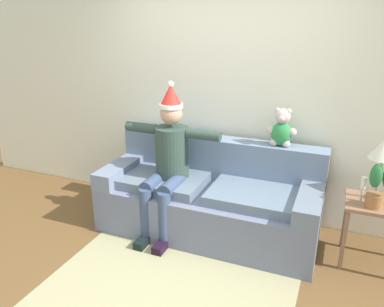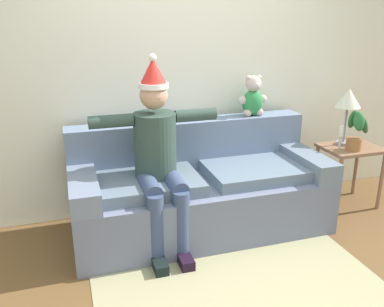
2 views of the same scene
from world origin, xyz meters
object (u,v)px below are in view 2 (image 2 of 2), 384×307
at_px(person_seated, 158,153).
at_px(candle_tall, 341,134).
at_px(potted_plant, 356,131).
at_px(teddy_bear, 253,98).
at_px(side_table, 350,157).
at_px(couch, 199,189).
at_px(table_lamp, 348,101).

height_order(person_seated, candle_tall, person_seated).
xyz_separation_m(potted_plant, candle_tall, (-0.10, 0.08, -0.04)).
bearing_deg(person_seated, teddy_bear, 24.01).
height_order(side_table, potted_plant, potted_plant).
relative_size(couch, potted_plant, 5.55).
bearing_deg(couch, person_seated, -156.63).
height_order(couch, table_lamp, table_lamp).
xyz_separation_m(side_table, candle_tall, (-0.15, -0.02, 0.25)).
distance_m(person_seated, candle_tall, 1.80).
height_order(teddy_bear, side_table, teddy_bear).
bearing_deg(side_table, couch, 179.14).
distance_m(teddy_bear, table_lamp, 0.92).
relative_size(person_seated, teddy_bear, 4.05).
distance_m(teddy_bear, side_table, 1.14).
height_order(couch, side_table, couch).
bearing_deg(person_seated, candle_tall, 4.08).
relative_size(teddy_bear, potted_plant, 0.97).
bearing_deg(table_lamp, person_seated, -173.01).
bearing_deg(teddy_bear, side_table, -18.28).
bearing_deg(candle_tall, potted_plant, -39.12).
xyz_separation_m(table_lamp, candle_tall, (-0.12, -0.11, -0.29)).
bearing_deg(candle_tall, side_table, 7.41).
distance_m(table_lamp, candle_tall, 0.33).
height_order(potted_plant, candle_tall, potted_plant).
relative_size(side_table, table_lamp, 1.10).
distance_m(person_seated, side_table, 1.97).
bearing_deg(candle_tall, couch, 178.22).
xyz_separation_m(teddy_bear, candle_tall, (0.77, -0.33, -0.33)).
relative_size(person_seated, side_table, 2.54).
bearing_deg(person_seated, table_lamp, 6.99).
bearing_deg(candle_tall, person_seated, -175.92).
distance_m(person_seated, table_lamp, 1.94).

